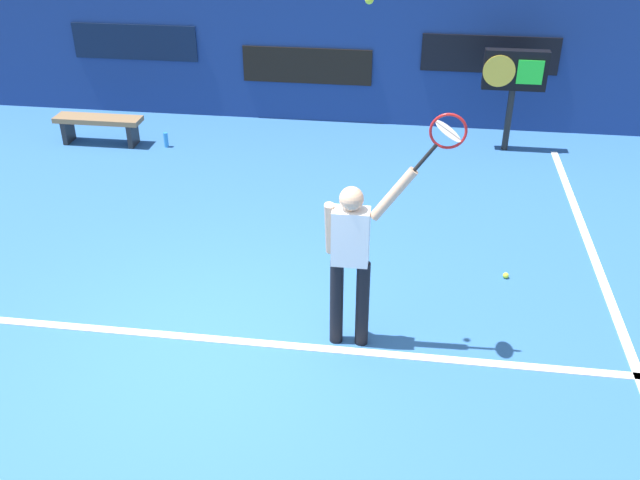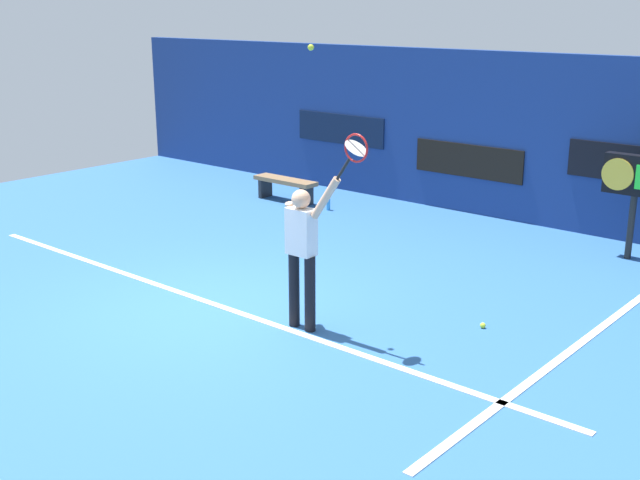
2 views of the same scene
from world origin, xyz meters
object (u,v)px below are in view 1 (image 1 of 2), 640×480
Objects in this scene: tennis_racket at (446,134)px; tennis_ball at (369,0)px; water_bottle at (166,140)px; spare_ball at (506,275)px; court_bench at (99,124)px; scoreboard_clock at (514,74)px; tennis_player at (351,254)px.

tennis_racket is 1.24m from tennis_ball.
water_bottle reaches higher than spare_ball.
court_bench reaches higher than water_bottle.
tennis_racket reaches higher than spare_ball.
tennis_player is at bearing -110.39° from scoreboard_clock.
court_bench is at bearing 180.00° from water_bottle.
tennis_racket is 8.74× the size of spare_ball.
spare_ball is (5.07, -3.21, -0.09)m from water_bottle.
scoreboard_clock is (1.20, 5.25, -1.01)m from tennis_racket.
court_bench is (-5.27, 4.60, -1.89)m from tennis_racket.
tennis_ball reaches higher than water_bottle.
tennis_ball is at bearing -109.83° from scoreboard_clock.
scoreboard_clock reaches higher than court_bench.
tennis_ball is at bearing 173.87° from tennis_racket.
scoreboard_clock is at bearing 6.89° from water_bottle.
tennis_ball is 6.53m from water_bottle.
tennis_racket is 7.25m from court_bench.
tennis_ball is at bearing -52.24° from water_bottle.
spare_ball is (1.64, 1.39, -0.97)m from tennis_player.
tennis_ball is 5.87m from scoreboard_clock.
scoreboard_clock is 4.05m from spare_ball.
tennis_player is 28.13× the size of tennis_ball.
spare_ball is at bearing -94.56° from scoreboard_clock.
court_bench is 20.59× the size of spare_ball.
tennis_racket is (0.75, -0.00, 1.22)m from tennis_player.
court_bench is at bearing 152.50° from spare_ball.
court_bench is at bearing -174.26° from scoreboard_clock.
tennis_ball is 0.04× the size of scoreboard_clock.
tennis_ball is 1.00× the size of spare_ball.
court_bench is 5.83× the size of water_bottle.
tennis_ball is at bearing 39.63° from tennis_player.
tennis_ball reaches higher than tennis_player.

